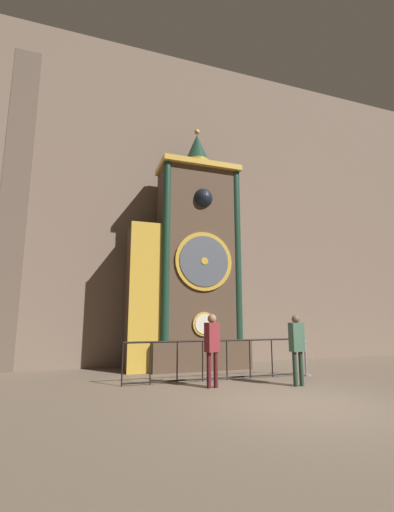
% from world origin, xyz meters
% --- Properties ---
extents(ground_plane, '(28.00, 28.00, 0.00)m').
position_xyz_m(ground_plane, '(0.00, 0.00, 0.00)').
color(ground_plane, brown).
extents(cathedral_back_wall, '(24.00, 0.32, 12.69)m').
position_xyz_m(cathedral_back_wall, '(-0.09, 6.58, 6.34)').
color(cathedral_back_wall, '#7A6656').
rests_on(cathedral_back_wall, ground_plane).
extents(clock_tower, '(4.12, 1.79, 8.81)m').
position_xyz_m(clock_tower, '(-0.69, 5.31, 3.54)').
color(clock_tower, brown).
rests_on(clock_tower, ground_plane).
extents(railing_fence, '(5.04, 0.05, 1.08)m').
position_xyz_m(railing_fence, '(-0.67, 2.99, 0.60)').
color(railing_fence, black).
rests_on(railing_fence, ground_plane).
extents(visitor_near, '(0.39, 0.31, 1.77)m').
position_xyz_m(visitor_near, '(-1.09, 2.09, 1.07)').
color(visitor_near, '#461518').
rests_on(visitor_near, ground_plane).
extents(visitor_far, '(0.35, 0.24, 1.75)m').
position_xyz_m(visitor_far, '(1.03, 1.59, 1.05)').
color(visitor_far, '#213427').
rests_on(visitor_far, ground_plane).
extents(stanchion_post, '(0.28, 0.28, 1.02)m').
position_xyz_m(stanchion_post, '(2.19, 2.88, 0.33)').
color(stanchion_post, gray).
rests_on(stanchion_post, ground_plane).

